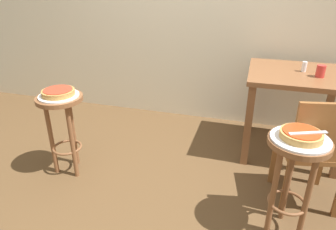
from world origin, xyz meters
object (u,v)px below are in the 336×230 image
Objects in this scene: pizza_middle at (58,92)px; pizza_server_knife at (308,133)px; cup_near_edge at (321,71)px; serving_plate_middle at (59,96)px; stool_foreground at (294,167)px; wooden_chair at (315,149)px; condiment_shaker at (304,67)px; pizza_foreground at (301,135)px; stool_middle at (62,118)px; dining_table at (297,87)px; serving_plate_foreground at (300,139)px.

pizza_middle is 1.12× the size of pizza_server_knife.
serving_plate_middle is at bearing -158.27° from cup_near_edge.
serving_plate_middle is 1.24× the size of pizza_middle.
wooden_chair is at bearing 62.99° from stool_foreground.
serving_plate_middle is 2.03m from condiment_shaker.
pizza_foreground reaches higher than serving_plate_middle.
condiment_shaker is (0.11, 1.09, 0.10)m from pizza_foreground.
stool_middle is 7.87× the size of condiment_shaker.
serving_plate_middle is 1.99m from dining_table.
dining_table is 0.25m from cup_near_edge.
pizza_server_knife is (1.75, -0.21, 0.03)m from pizza_middle.
stool_foreground is 0.25m from pizza_server_knife.
pizza_server_knife is at bearing -33.69° from stool_foreground.
serving_plate_foreground is 1.74m from stool_middle.
condiment_shaker is at bearing 84.46° from pizza_foreground.
cup_near_edge reaches higher than serving_plate_middle.
condiment_shaker is (1.82, 0.89, 0.10)m from pizza_middle.
serving_plate_middle is (-1.72, 0.19, 0.00)m from serving_plate_foreground.
pizza_middle is at bearing -158.27° from cup_near_edge.
pizza_foreground is at bearing 0.00° from serving_plate_foreground.
serving_plate_middle is at bearing 0.00° from pizza_middle.
wooden_chair is (0.16, 0.31, -0.25)m from pizza_foreground.
stool_middle is 3.10× the size of pizza_server_knife.
pizza_foreground is at bearing 123.99° from pizza_server_knife.
stool_foreground is at bearing -102.61° from cup_near_edge.
pizza_foreground is 0.96× the size of pizza_middle.
pizza_foreground reaches higher than stool_middle.
condiment_shaker reaches higher than dining_table.
condiment_shaker is (0.11, 1.09, 0.13)m from serving_plate_foreground.
condiment_shaker reaches higher than stool_middle.
dining_table reaches higher than stool_middle.
cup_near_edge is (1.93, 0.77, 0.11)m from pizza_middle.
pizza_middle is at bearing 180.00° from serving_plate_middle.
stool_foreground is 3.10× the size of pizza_server_knife.
dining_table reaches higher than serving_plate_middle.
stool_middle is 0.19m from serving_plate_middle.
cup_near_edge is 1.01m from pizza_server_knife.
stool_foreground is 1.04m from cup_near_edge.
dining_table reaches higher than pizza_server_knife.
serving_plate_foreground reaches higher than stool_middle.
pizza_middle is at bearing 173.56° from pizza_foreground.
cup_near_edge is at bearing -47.61° from condiment_shaker.
condiment_shaker is 0.85m from wooden_chair.
condiment_shaker is 0.39× the size of pizza_server_knife.
serving_plate_foreground is 0.07m from pizza_server_knife.
stool_foreground is 2.23× the size of serving_plate_middle.
pizza_middle is (-0.00, -0.00, 0.22)m from stool_middle.
stool_foreground is 1.73m from stool_middle.
pizza_server_knife is (-0.13, -0.33, 0.28)m from wooden_chair.
wooden_chair is at bearing -86.17° from condiment_shaker.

